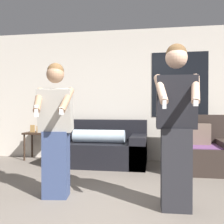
% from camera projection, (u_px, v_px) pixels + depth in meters
% --- Properties ---
extents(wall_back, '(5.92, 0.07, 2.70)m').
position_uv_depth(wall_back, '(126.00, 95.00, 5.46)').
color(wall_back, silver).
rests_on(wall_back, ground_plane).
extents(couch, '(1.75, 0.98, 0.84)m').
position_uv_depth(couch, '(101.00, 148.00, 5.02)').
color(couch, black).
rests_on(couch, ground_plane).
extents(armchair, '(0.96, 0.92, 0.95)m').
position_uv_depth(armchair, '(200.00, 152.00, 4.51)').
color(armchair, '#332823').
rests_on(armchair, ground_plane).
extents(side_table, '(0.59, 0.42, 0.72)m').
position_uv_depth(side_table, '(39.00, 136.00, 5.49)').
color(side_table, '#332319').
rests_on(side_table, ground_plane).
extents(person_left, '(0.46, 0.52, 1.62)m').
position_uv_depth(person_left, '(56.00, 129.00, 3.15)').
color(person_left, '#384770').
rests_on(person_left, ground_plane).
extents(person_right, '(0.48, 0.47, 1.75)m').
position_uv_depth(person_right, '(176.00, 125.00, 2.75)').
color(person_right, '#28282D').
rests_on(person_right, ground_plane).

